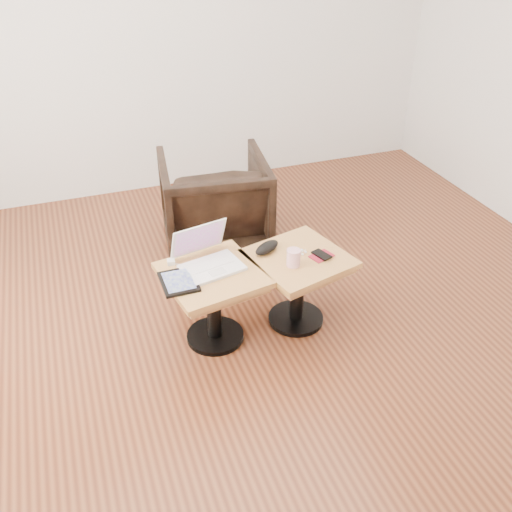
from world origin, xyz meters
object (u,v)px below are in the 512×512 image
object	(u,v)px
side_table_left	(213,290)
side_table_right	(298,273)
laptop	(207,258)
armchair	(215,202)
striped_cup	(293,258)

from	to	relation	value
side_table_left	side_table_right	xyz separation A→B (m)	(0.50, -0.01, 0.00)
side_table_right	laptop	size ratio (longest dim) A/B	1.64
side_table_right	laptop	bearing A→B (deg)	155.37
laptop	side_table_left	bearing A→B (deg)	-101.46
side_table_left	laptop	size ratio (longest dim) A/B	1.55
side_table_left	armchair	size ratio (longest dim) A/B	0.79
striped_cup	armchair	world-z (taller)	armchair
side_table_right	armchair	size ratio (longest dim) A/B	0.83
side_table_left	laptop	world-z (taller)	laptop
laptop	striped_cup	size ratio (longest dim) A/B	3.84
striped_cup	armchair	bearing A→B (deg)	96.96
armchair	side_table_left	bearing A→B (deg)	81.08
side_table_right	laptop	xyz separation A→B (m)	(-0.50, 0.09, 0.16)
side_table_left	striped_cup	world-z (taller)	striped_cup
striped_cup	side_table_right	bearing A→B (deg)	48.07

